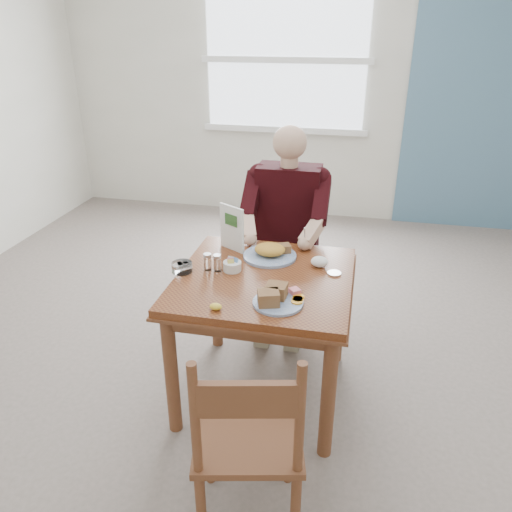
% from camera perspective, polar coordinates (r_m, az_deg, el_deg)
% --- Properties ---
extents(floor, '(6.00, 6.00, 0.00)m').
position_cam_1_polar(floor, '(3.01, 0.83, -15.06)').
color(floor, '#675B53').
rests_on(floor, ground).
extents(wall_back, '(5.50, 0.00, 5.50)m').
position_cam_1_polar(wall_back, '(5.30, 7.92, 19.11)').
color(wall_back, silver).
rests_on(wall_back, ground).
extents(accent_panel, '(1.60, 0.02, 2.80)m').
position_cam_1_polar(accent_panel, '(5.38, 25.90, 17.06)').
color(accent_panel, slate).
rests_on(accent_panel, ground).
extents(lemon_wedge, '(0.06, 0.05, 0.03)m').
position_cam_1_polar(lemon_wedge, '(2.30, -4.62, -5.79)').
color(lemon_wedge, yellow).
rests_on(lemon_wedge, table).
extents(napkin, '(0.11, 0.10, 0.06)m').
position_cam_1_polar(napkin, '(2.70, 7.26, -0.65)').
color(napkin, white).
rests_on(napkin, table).
extents(metal_dish, '(0.09, 0.09, 0.01)m').
position_cam_1_polar(metal_dish, '(2.64, 8.93, -1.96)').
color(metal_dish, silver).
rests_on(metal_dish, table).
extents(window, '(1.72, 0.04, 1.42)m').
position_cam_1_polar(window, '(5.30, 3.39, 21.47)').
color(window, white).
rests_on(window, wall_back).
extents(table, '(0.92, 0.92, 0.75)m').
position_cam_1_polar(table, '(2.64, 0.92, -4.46)').
color(table, brown).
rests_on(table, ground).
extents(chair_far, '(0.42, 0.42, 0.95)m').
position_cam_1_polar(chair_far, '(3.41, 3.60, -0.29)').
color(chair_far, brown).
rests_on(chair_far, ground).
extents(chair_near, '(0.50, 0.50, 0.95)m').
position_cam_1_polar(chair_near, '(2.06, -0.89, -20.36)').
color(chair_near, brown).
rests_on(chair_near, ground).
extents(diner, '(0.53, 0.56, 1.39)m').
position_cam_1_polar(diner, '(3.20, 3.50, 4.40)').
color(diner, gray).
rests_on(diner, chair_far).
extents(near_plate, '(0.27, 0.27, 0.08)m').
position_cam_1_polar(near_plate, '(2.34, 2.31, -4.77)').
color(near_plate, white).
rests_on(near_plate, table).
extents(far_plate, '(0.39, 0.39, 0.08)m').
position_cam_1_polar(far_plate, '(2.79, 1.71, 0.44)').
color(far_plate, white).
rests_on(far_plate, table).
extents(caddy, '(0.11, 0.11, 0.07)m').
position_cam_1_polar(caddy, '(2.64, -2.74, -1.15)').
color(caddy, white).
rests_on(caddy, table).
extents(shakers, '(0.10, 0.05, 0.09)m').
position_cam_1_polar(shakers, '(2.64, -5.00, -0.72)').
color(shakers, white).
rests_on(shakers, table).
extents(creamer, '(0.12, 0.12, 0.05)m').
position_cam_1_polar(creamer, '(2.66, -8.46, -1.25)').
color(creamer, white).
rests_on(creamer, table).
extents(menu, '(0.16, 0.10, 0.26)m').
position_cam_1_polar(menu, '(2.84, -2.78, 3.23)').
color(menu, white).
rests_on(menu, table).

